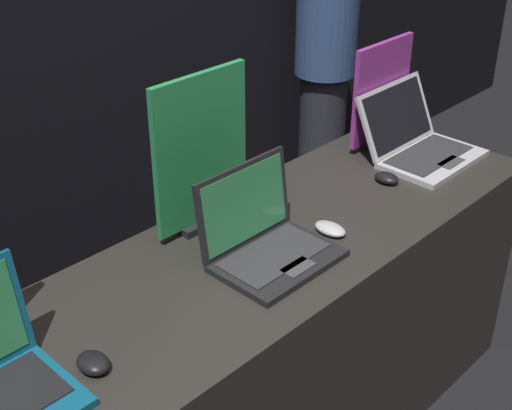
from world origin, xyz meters
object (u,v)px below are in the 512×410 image
Objects in this scene: mouse_middle at (330,229)px; promo_stand_back at (381,96)px; laptop_middle at (265,238)px; laptop_back at (418,142)px; mouse_front at (93,363)px; person_bystander at (325,60)px; promo_stand_middle at (201,156)px; mouse_back at (387,178)px.

promo_stand_back reaches higher than mouse_middle.
laptop_back is at bearing 3.44° from laptop_middle.
promo_stand_back reaches higher than laptop_back.
promo_stand_back is at bearing 90.00° from laptop_back.
laptop_middle is at bearing 3.40° from mouse_front.
laptop_middle is at bearing -146.33° from person_bystander.
promo_stand_middle is 0.87m from promo_stand_back.
laptop_middle is 0.31m from promo_stand_middle.
laptop_middle is at bearing -178.81° from mouse_back.
mouse_front is at bearing -176.57° from laptop_back.
laptop_middle reaches higher than laptop_back.
laptop_middle is 0.91× the size of laptop_back.
person_bystander reaches higher than mouse_front.
mouse_middle is 1.18× the size of mouse_back.
laptop_back is at bearing -124.10° from person_bystander.
laptop_back is at bearing -13.30° from promo_stand_middle.
person_bystander is at bearing 50.24° from promo_stand_back.
laptop_back is (0.64, 0.11, 0.04)m from mouse_middle.
mouse_middle is 0.72m from promo_stand_back.
mouse_front is 0.62m from laptop_middle.
mouse_front is 1.24m from mouse_back.
promo_stand_back is at bearing 14.87° from laptop_middle.
promo_stand_middle is at bearing 166.70° from laptop_back.
mouse_middle is at bearing -170.15° from mouse_back.
mouse_front is 0.85× the size of mouse_middle.
promo_stand_middle is at bearing 126.16° from mouse_middle.
promo_stand_back is (0.87, -0.03, -0.05)m from promo_stand_middle.
promo_stand_middle reaches higher than promo_stand_back.
promo_stand_middle is at bearing -153.59° from person_bystander.
mouse_front is 0.19× the size of promo_stand_middle.
person_bystander is at bearing 47.99° from mouse_back.
laptop_middle is 0.91m from promo_stand_back.
mouse_back is 1.35m from person_bystander.
promo_stand_middle reaches higher than mouse_middle.
person_bystander reaches higher than mouse_back.
laptop_middle is 3.27× the size of mouse_middle.
mouse_middle is 0.45m from promo_stand_middle.
promo_stand_middle is at bearing 158.41° from mouse_back.
promo_stand_back reaches higher than laptop_middle.
promo_stand_back is at bearing -129.76° from person_bystander.
promo_stand_middle is 1.27× the size of laptop_back.
laptop_middle is at bearing -176.56° from laptop_back.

